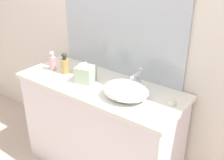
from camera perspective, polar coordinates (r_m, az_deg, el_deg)
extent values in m
cube|color=silver|center=(2.13, 2.11, 13.29)|extent=(6.00, 0.06, 2.60)
cube|color=white|center=(2.28, -2.57, -10.66)|extent=(1.30, 0.49, 0.81)
cube|color=white|center=(2.06, -2.80, -1.19)|extent=(1.34, 0.53, 0.03)
cube|color=#B2BCC6|center=(2.09, 1.61, 13.87)|extent=(1.12, 0.01, 0.97)
ellipsoid|color=white|center=(1.84, 2.87, -2.20)|extent=(0.33, 0.27, 0.11)
cylinder|color=silver|center=(1.96, 5.59, -0.06)|extent=(0.03, 0.03, 0.14)
cylinder|color=silver|center=(1.90, 4.90, 0.88)|extent=(0.03, 0.10, 0.03)
sphere|color=silver|center=(1.94, 6.01, 2.26)|extent=(0.03, 0.03, 0.03)
cylinder|color=tan|center=(2.25, -9.87, 2.87)|extent=(0.07, 0.07, 0.12)
cylinder|color=#363424|center=(2.22, -10.00, 4.46)|extent=(0.03, 0.03, 0.02)
sphere|color=#30332E|center=(2.21, -10.05, 5.16)|extent=(0.04, 0.04, 0.04)
cylinder|color=#302F2B|center=(2.21, -10.26, 5.08)|extent=(0.02, 0.02, 0.02)
cylinder|color=#D4979C|center=(2.33, -12.35, 3.43)|extent=(0.06, 0.06, 0.11)
cylinder|color=silver|center=(2.31, -12.50, 4.93)|extent=(0.03, 0.03, 0.02)
sphere|color=silver|center=(2.30, -12.56, 5.54)|extent=(0.03, 0.03, 0.03)
cylinder|color=silver|center=(2.29, -12.77, 5.46)|extent=(0.02, 0.02, 0.02)
cube|color=beige|center=(2.07, -5.57, 1.26)|extent=(0.16, 0.16, 0.13)
cone|color=white|center=(2.04, -5.66, 3.34)|extent=(0.07, 0.07, 0.05)
cylinder|color=silver|center=(1.82, 12.55, -4.55)|extent=(0.05, 0.05, 0.04)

